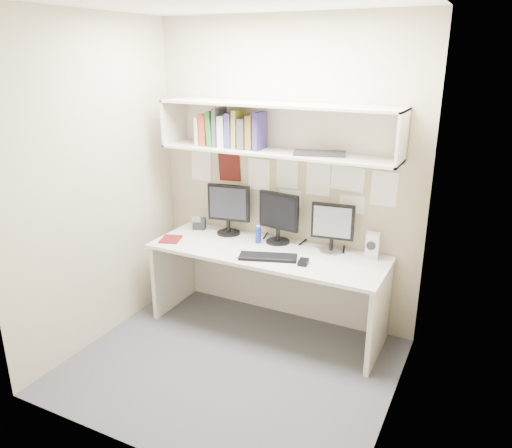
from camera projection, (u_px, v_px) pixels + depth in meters
The scene contains 19 objects.
floor at pixel (231, 366), 3.86m from camera, with size 2.40×2.00×0.01m, color #414045.
wall_back at pixel (285, 175), 4.28m from camera, with size 2.40×0.02×2.60m, color tan.
wall_front at pixel (133, 254), 2.59m from camera, with size 2.40×0.02×2.60m, color tan.
wall_left at pixel (96, 185), 3.95m from camera, with size 0.02×2.00×2.60m, color tan.
wall_right at pixel (405, 231), 2.93m from camera, with size 0.02×2.00×2.60m, color tan.
desk at pixel (267, 289), 4.29m from camera, with size 2.00×0.70×0.73m.
overhead_hutch at pixel (279, 128), 4.03m from camera, with size 2.00×0.38×0.40m.
pinned_papers at pixel (285, 181), 4.29m from camera, with size 1.92×0.01×0.48m, color white, non-canonical shape.
monitor_left at pixel (229, 207), 4.48m from camera, with size 0.39×0.22×0.46m.
monitor_center at pixel (279, 215), 4.28m from camera, with size 0.38×0.21×0.44m.
monitor_right at pixel (332, 225), 4.08m from camera, with size 0.35×0.19×0.41m.
keyboard at pixel (268, 257), 4.00m from camera, with size 0.46×0.16×0.02m, color black.
mouse at pixel (303, 262), 3.89m from camera, with size 0.07×0.11×0.03m, color black.
speaker at pixel (372, 246), 3.98m from camera, with size 0.12×0.12×0.21m.
blue_bottle at pixel (258, 234), 4.32m from camera, with size 0.05×0.05×0.16m.
maroon_notebook at pixel (171, 239), 4.40m from camera, with size 0.17×0.20×0.01m, color #5E1110.
desk_phone at pixel (199, 223), 4.67m from camera, with size 0.14×0.14×0.14m.
book_stack at pixel (231, 130), 4.18m from camera, with size 0.60×0.20×0.32m.
hutch_tray at pixel (320, 153), 3.88m from camera, with size 0.40×0.15×0.03m, color black.
Camera 1 is at (1.65, -2.86, 2.29)m, focal length 35.00 mm.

